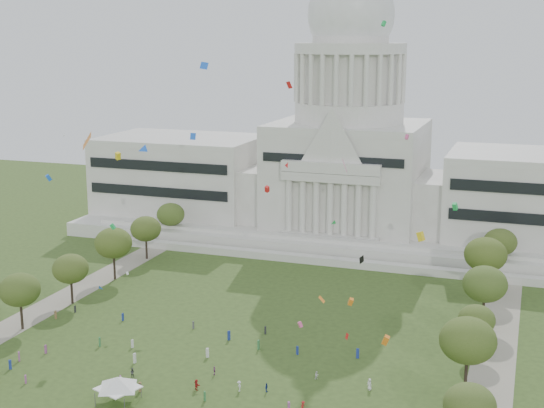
# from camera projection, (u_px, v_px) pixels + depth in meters

# --- Properties ---
(ground) EXTENTS (400.00, 400.00, 0.00)m
(ground) POSITION_uv_depth(u_px,v_px,m) (183.00, 399.00, 126.06)
(ground) COLOR #34491D
(ground) RESTS_ON ground
(capitol) EXTENTS (160.00, 64.50, 91.30)m
(capitol) POSITION_uv_depth(u_px,v_px,m) (348.00, 163.00, 225.99)
(capitol) COLOR beige
(capitol) RESTS_ON ground
(path_left) EXTENTS (8.00, 160.00, 0.04)m
(path_left) POSITION_uv_depth(u_px,v_px,m) (47.00, 307.00, 169.16)
(path_left) COLOR gray
(path_left) RESTS_ON ground
(path_right) EXTENTS (8.00, 160.00, 0.04)m
(path_right) POSITION_uv_depth(u_px,v_px,m) (493.00, 367.00, 138.28)
(path_right) COLOR gray
(path_right) RESTS_ON ground
(row_tree_r_1) EXTENTS (7.58, 7.58, 10.78)m
(row_tree_r_1) POSITION_uv_depth(u_px,v_px,m) (470.00, 405.00, 107.93)
(row_tree_r_1) COLOR black
(row_tree_r_1) RESTS_ON ground
(row_tree_l_2) EXTENTS (8.42, 8.42, 11.97)m
(row_tree_l_2) POSITION_uv_depth(u_px,v_px,m) (20.00, 290.00, 154.67)
(row_tree_l_2) COLOR black
(row_tree_l_2) RESTS_ON ground
(row_tree_r_2) EXTENTS (9.55, 9.55, 13.58)m
(row_tree_r_2) POSITION_uv_depth(u_px,v_px,m) (468.00, 341.00, 125.85)
(row_tree_r_2) COLOR black
(row_tree_r_2) RESTS_ON ground
(row_tree_l_3) EXTENTS (8.12, 8.12, 11.55)m
(row_tree_l_3) POSITION_uv_depth(u_px,v_px,m) (70.00, 269.00, 169.74)
(row_tree_l_3) COLOR black
(row_tree_l_3) RESTS_ON ground
(row_tree_r_3) EXTENTS (7.01, 7.01, 9.98)m
(row_tree_r_3) POSITION_uv_depth(u_px,v_px,m) (477.00, 320.00, 142.05)
(row_tree_r_3) COLOR black
(row_tree_r_3) RESTS_ON ground
(row_tree_l_4) EXTENTS (9.29, 9.29, 13.21)m
(row_tree_l_4) POSITION_uv_depth(u_px,v_px,m) (113.00, 243.00, 186.55)
(row_tree_l_4) COLOR black
(row_tree_l_4) RESTS_ON ground
(row_tree_r_4) EXTENTS (9.19, 9.19, 13.06)m
(row_tree_r_4) POSITION_uv_depth(u_px,v_px,m) (485.00, 284.00, 155.80)
(row_tree_r_4) COLOR black
(row_tree_r_4) RESTS_ON ground
(row_tree_l_5) EXTENTS (8.33, 8.33, 11.85)m
(row_tree_l_5) POSITION_uv_depth(u_px,v_px,m) (146.00, 229.00, 204.26)
(row_tree_l_5) COLOR black
(row_tree_l_5) RESTS_ON ground
(row_tree_r_5) EXTENTS (9.82, 9.82, 13.96)m
(row_tree_r_5) POSITION_uv_depth(u_px,v_px,m) (486.00, 255.00, 174.66)
(row_tree_r_5) COLOR black
(row_tree_r_5) RESTS_ON ground
(row_tree_l_6) EXTENTS (8.19, 8.19, 11.64)m
(row_tree_l_6) POSITION_uv_depth(u_px,v_px,m) (171.00, 214.00, 221.54)
(row_tree_l_6) COLOR black
(row_tree_l_6) RESTS_ON ground
(row_tree_r_6) EXTENTS (8.42, 8.42, 11.97)m
(row_tree_r_6) POSITION_uv_depth(u_px,v_px,m) (500.00, 242.00, 190.70)
(row_tree_r_6) COLOR black
(row_tree_r_6) RESTS_ON ground
(event_tent) EXTENTS (10.47, 10.47, 4.58)m
(event_tent) POSITION_uv_depth(u_px,v_px,m) (118.00, 382.00, 124.36)
(event_tent) COLOR #4C4C4C
(event_tent) RESTS_ON ground
(person_0) EXTENTS (1.17, 1.12, 2.02)m
(person_0) POSITION_uv_depth(u_px,v_px,m) (370.00, 384.00, 129.30)
(person_0) COLOR silver
(person_0) RESTS_ON ground
(person_2) EXTENTS (0.81, 0.84, 1.49)m
(person_2) POSITION_uv_depth(u_px,v_px,m) (317.00, 375.00, 133.30)
(person_2) COLOR silver
(person_2) RESTS_ON ground
(person_3) EXTENTS (1.20, 1.35, 1.87)m
(person_3) POSITION_uv_depth(u_px,v_px,m) (239.00, 386.00, 128.76)
(person_3) COLOR silver
(person_3) RESTS_ON ground
(person_4) EXTENTS (0.85, 1.08, 1.63)m
(person_4) POSITION_uv_depth(u_px,v_px,m) (214.00, 371.00, 135.06)
(person_4) COLOR #994C8C
(person_4) RESTS_ON ground
(person_5) EXTENTS (1.86, 1.61, 1.92)m
(person_5) POSITION_uv_depth(u_px,v_px,m) (196.00, 385.00, 129.24)
(person_5) COLOR #B21E1E
(person_5) RESTS_ON ground
(person_8) EXTENTS (0.90, 0.62, 1.75)m
(person_8) POSITION_uv_depth(u_px,v_px,m) (132.00, 372.00, 134.17)
(person_8) COLOR #4C4C51
(person_8) RESTS_ON ground
(person_9) EXTENTS (0.77, 1.17, 1.67)m
(person_9) POSITION_uv_depth(u_px,v_px,m) (303.00, 406.00, 122.04)
(person_9) COLOR #B21E1E
(person_9) RESTS_ON ground
(person_10) EXTENTS (0.55, 0.95, 1.58)m
(person_10) POSITION_uv_depth(u_px,v_px,m) (266.00, 388.00, 128.52)
(person_10) COLOR navy
(person_10) RESTS_ON ground
(distant_crowd) EXTENTS (66.28, 36.77, 1.94)m
(distant_crowd) POSITION_uv_depth(u_px,v_px,m) (158.00, 352.00, 142.95)
(distant_crowd) COLOR navy
(distant_crowd) RESTS_ON ground
(kite_swarm) EXTENTS (77.57, 92.03, 58.00)m
(kite_swarm) POSITION_uv_depth(u_px,v_px,m) (218.00, 216.00, 128.68)
(kite_swarm) COLOR #E54C8C
(kite_swarm) RESTS_ON ground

